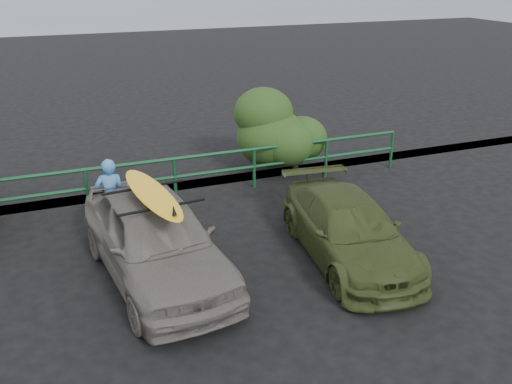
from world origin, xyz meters
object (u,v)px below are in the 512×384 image
at_px(man, 111,197).
at_px(guardrail, 132,184).
at_px(olive_vehicle, 349,229).
at_px(sedan, 156,239).
at_px(surfboard, 152,193).

bearing_deg(man, guardrail, -105.78).
xyz_separation_m(guardrail, olive_vehicle, (3.31, -4.03, 0.07)).
distance_m(guardrail, sedan, 3.43).
distance_m(guardrail, surfboard, 3.59).
bearing_deg(olive_vehicle, surfboard, 177.04).
height_order(guardrail, olive_vehicle, olive_vehicle).
height_order(guardrail, surfboard, surfboard).
relative_size(olive_vehicle, surfboard, 1.55).
height_order(guardrail, man, man).
bearing_deg(olive_vehicle, guardrail, 136.32).
height_order(guardrail, sedan, sedan).
relative_size(guardrail, man, 8.56).
height_order(olive_vehicle, surfboard, surfboard).
bearing_deg(sedan, surfboard, -5.87).
bearing_deg(surfboard, sedan, 174.13).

